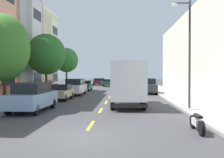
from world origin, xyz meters
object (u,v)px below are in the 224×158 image
at_px(street_tree_second, 46,54).
at_px(parked_sedan_orange, 141,84).
at_px(moving_forest_sedan, 108,83).
at_px(street_lamp, 188,47).
at_px(parked_motorcycle, 197,122).
at_px(parked_sedan_silver, 137,81).
at_px(street_tree_third, 67,60).
at_px(parked_suv_sky, 33,96).
at_px(delivery_box_truck, 127,82).
at_px(street_tree_nearest, 4,48).
at_px(parked_hatchback_champagne, 61,92).
at_px(parked_suv_white, 75,87).
at_px(parked_sedan_navy, 101,81).
at_px(parked_suv_charcoal, 148,86).
at_px(parked_hatchback_teal, 85,85).
at_px(parked_hatchback_burgundy, 97,82).

xyz_separation_m(street_tree_second, parked_sedan_orange, (10.72, 16.54, -3.74)).
bearing_deg(moving_forest_sedan, street_lamp, -76.72).
bearing_deg(parked_motorcycle, parked_sedan_silver, 90.37).
xyz_separation_m(street_tree_third, parked_suv_sky, (1.90, -18.10, -3.37)).
height_order(street_tree_second, delivery_box_truck, street_tree_second).
height_order(street_lamp, parked_sedan_orange, street_lamp).
height_order(street_tree_nearest, parked_sedan_silver, street_tree_nearest).
xyz_separation_m(street_tree_second, street_lamp, (12.36, -7.83, -0.11)).
relative_size(street_tree_nearest, street_tree_third, 1.08).
distance_m(street_tree_third, parked_hatchback_champagne, 11.46).
distance_m(street_tree_nearest, parked_suv_white, 13.65).
distance_m(street_tree_second, parked_sedan_navy, 37.04).
xyz_separation_m(street_tree_nearest, delivery_box_truck, (8.21, 3.02, -2.34)).
distance_m(street_tree_second, parked_suv_charcoal, 13.15).
bearing_deg(parked_suv_white, street_tree_nearest, -99.54).
relative_size(street_tree_nearest, parked_sedan_silver, 1.40).
height_order(street_lamp, parked_sedan_navy, street_lamp).
distance_m(parked_hatchback_teal, parked_sedan_orange, 9.64).
bearing_deg(parked_motorcycle, parked_sedan_orange, 90.79).
height_order(parked_suv_white, parked_hatchback_champagne, parked_suv_white).
relative_size(street_lamp, parked_sedan_navy, 1.63).
xyz_separation_m(street_tree_second, parked_sedan_navy, (2.13, 36.79, -3.74)).
height_order(street_tree_third, parked_sedan_orange, street_tree_third).
distance_m(parked_suv_white, parked_sedan_orange, 15.15).
height_order(street_tree_nearest, street_lamp, street_lamp).
height_order(parked_hatchback_teal, parked_suv_charcoal, parked_suv_charcoal).
bearing_deg(moving_forest_sedan, parked_motorcycle, -80.62).
xyz_separation_m(street_tree_nearest, parked_suv_sky, (1.90, 0.01, -3.25)).
distance_m(parked_sedan_orange, parked_hatchback_champagne, 20.22).
bearing_deg(parked_suv_white, parked_hatchback_teal, 90.75).
relative_size(parked_suv_charcoal, parked_sedan_navy, 1.06).
bearing_deg(parked_suv_charcoal, parked_motorcycle, -89.29).
distance_m(street_tree_second, parked_hatchback_champagne, 4.51).
relative_size(parked_suv_sky, parked_suv_white, 1.01).
height_order(street_lamp, parked_hatchback_burgundy, street_lamp).
height_order(parked_suv_charcoal, parked_motorcycle, parked_suv_charcoal).
distance_m(street_lamp, parked_hatchback_teal, 22.84).
bearing_deg(street_tree_nearest, street_tree_second, 90.00).
xyz_separation_m(street_lamp, parked_motorcycle, (-1.21, -6.76, -3.97)).
distance_m(street_tree_nearest, parked_suv_charcoal, 19.26).
bearing_deg(parked_sedan_navy, parked_hatchback_champagne, -90.33).
distance_m(moving_forest_sedan, parked_motorcycle, 40.17).
xyz_separation_m(parked_suv_charcoal, moving_forest_sedan, (-6.29, 18.55, -0.24)).
height_order(street_tree_nearest, parked_hatchback_teal, street_tree_nearest).
bearing_deg(parked_hatchback_champagne, moving_forest_sedan, 84.24).
bearing_deg(street_tree_third, parked_motorcycle, -64.75).
bearing_deg(street_tree_nearest, parked_sedan_navy, 87.34).
xyz_separation_m(street_tree_third, parked_sedan_silver, (10.84, 25.51, -3.61)).
bearing_deg(street_tree_second, parked_suv_sky, -78.12).
bearing_deg(parked_suv_white, parked_motorcycle, -64.31).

